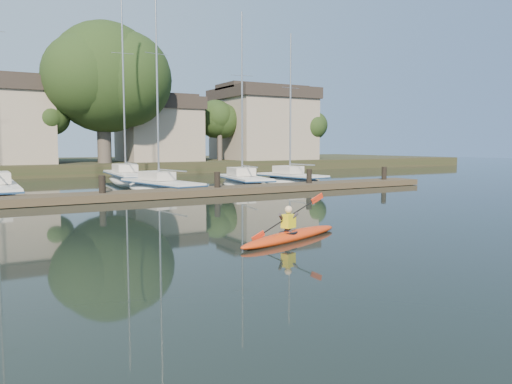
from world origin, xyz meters
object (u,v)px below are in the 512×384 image
kayak (291,234)px  sailboat_4 (292,185)px  dock (163,193)px  sailboat_3 (243,188)px  sailboat_6 (127,183)px  sailboat_2 (161,193)px

kayak → sailboat_4: 20.87m
dock → sailboat_4: (11.02, 4.84, -0.39)m
kayak → sailboat_4: (11.66, 17.30, -0.35)m
sailboat_3 → sailboat_6: (-5.45, 7.93, -0.00)m
dock → sailboat_2: size_ratio=2.54×
sailboat_3 → sailboat_6: bearing=133.9°
sailboat_2 → sailboat_4: size_ratio=1.17×
kayak → sailboat_3: (7.65, 16.95, -0.35)m
kayak → sailboat_2: size_ratio=0.31×
sailboat_3 → kayak: bearing=-104.9°
kayak → sailboat_2: (1.82, 16.22, -0.33)m
sailboat_2 → sailboat_3: 5.87m
sailboat_3 → sailboat_6: size_ratio=0.78×
dock → sailboat_3: (7.00, 4.49, -0.39)m
sailboat_3 → dock: bearing=-137.9°
sailboat_2 → sailboat_6: sailboat_6 is taller
kayak → dock: kayak is taller
dock → sailboat_2: 3.96m
sailboat_6 → sailboat_2: bearing=-88.6°
sailboat_3 → sailboat_4: 4.03m
sailboat_2 → sailboat_6: bearing=77.1°
sailboat_2 → sailboat_6: 8.67m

